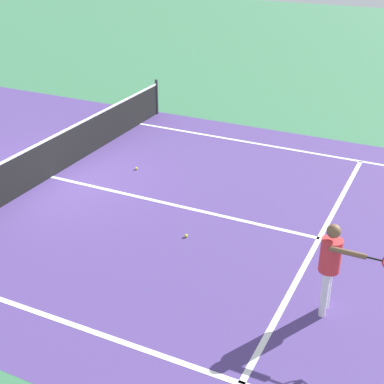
{
  "coord_description": "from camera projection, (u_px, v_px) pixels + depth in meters",
  "views": [
    {
      "loc": [
        -9.36,
        -8.21,
        5.61
      ],
      "look_at": [
        -1.07,
        -4.2,
        1.0
      ],
      "focal_mm": 52.56,
      "sensor_mm": 36.0,
      "label": 1
    }
  ],
  "objects": [
    {
      "name": "ground_plane",
      "position": [
        51.0,
        177.0,
        13.24
      ],
      "size": [
        60.0,
        60.0,
        0.0
      ],
      "primitive_type": "plane",
      "color": "#38724C"
    },
    {
      "name": "court_surface_inbounds",
      "position": [
        51.0,
        177.0,
        13.24
      ],
      "size": [
        10.62,
        24.4,
        0.0
      ],
      "primitive_type": "cube",
      "color": "#4C387A",
      "rests_on": "ground_plane"
    },
    {
      "name": "line_sideline_left",
      "position": [
        210.0,
        373.0,
        7.62
      ],
      "size": [
        0.1,
        11.89,
        0.01
      ],
      "primitive_type": "cube",
      "color": "white",
      "rests_on": "ground_plane"
    },
    {
      "name": "line_sideline_right",
      "position": [
        342.0,
        158.0,
        14.24
      ],
      "size": [
        0.1,
        11.89,
        0.01
      ],
      "primitive_type": "cube",
      "color": "white",
      "rests_on": "ground_plane"
    },
    {
      "name": "line_service_near",
      "position": [
        319.0,
        238.0,
        10.75
      ],
      "size": [
        8.22,
        0.1,
        0.01
      ],
      "primitive_type": "cube",
      "color": "white",
      "rests_on": "ground_plane"
    },
    {
      "name": "line_center_service",
      "position": [
        171.0,
        204.0,
        12.0
      ],
      "size": [
        0.1,
        6.4,
        0.01
      ],
      "primitive_type": "cube",
      "color": "white",
      "rests_on": "ground_plane"
    },
    {
      "name": "net",
      "position": [
        49.0,
        158.0,
        13.02
      ],
      "size": [
        10.39,
        0.09,
        1.07
      ],
      "color": "#33383D",
      "rests_on": "ground_plane"
    },
    {
      "name": "player_near",
      "position": [
        332.0,
        260.0,
        8.35
      ],
      "size": [
        0.51,
        1.17,
        1.56
      ],
      "color": "white",
      "rests_on": "ground_plane"
    },
    {
      "name": "tennis_ball_near_net",
      "position": [
        136.0,
        168.0,
        13.6
      ],
      "size": [
        0.07,
        0.07,
        0.07
      ],
      "primitive_type": "sphere",
      "color": "#CCE033",
      "rests_on": "ground_plane"
    },
    {
      "name": "tennis_ball_mid_court",
      "position": [
        186.0,
        236.0,
        10.78
      ],
      "size": [
        0.07,
        0.07,
        0.07
      ],
      "primitive_type": "sphere",
      "color": "#CCE033",
      "rests_on": "ground_plane"
    }
  ]
}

